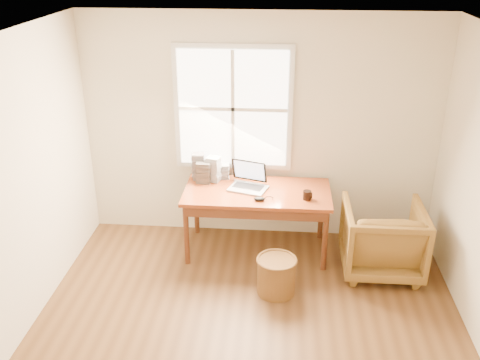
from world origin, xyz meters
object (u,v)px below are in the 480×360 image
object	(u,v)px
desk	(257,192)
coffee_mug	(307,195)
wicker_stool	(276,276)
armchair	(382,238)
cd_stack_a	(213,169)
laptop	(248,177)

from	to	relation	value
desk	coffee_mug	distance (m)	0.56
wicker_stool	armchair	bearing A→B (deg)	24.53
armchair	wicker_stool	xyz separation A→B (m)	(-1.10, -0.50, -0.19)
cd_stack_a	coffee_mug	bearing A→B (deg)	-20.64
wicker_stool	coffee_mug	bearing A→B (deg)	64.70
wicker_stool	desk	bearing A→B (deg)	106.95
desk	laptop	bearing A→B (deg)	167.14
laptop	cd_stack_a	distance (m)	0.45
wicker_stool	coffee_mug	distance (m)	0.92
cd_stack_a	wicker_stool	bearing A→B (deg)	-53.51
desk	coffee_mug	world-z (taller)	coffee_mug
armchair	laptop	xyz separation A→B (m)	(-1.44, 0.31, 0.52)
coffee_mug	cd_stack_a	distance (m)	1.12
laptop	cd_stack_a	size ratio (longest dim) A/B	1.46
laptop	cd_stack_a	bearing A→B (deg)	171.05
wicker_stool	cd_stack_a	distance (m)	1.45
wicker_stool	cd_stack_a	xyz separation A→B (m)	(-0.75, 1.01, 0.71)
desk	coffee_mug	size ratio (longest dim) A/B	16.40
armchair	wicker_stool	world-z (taller)	armchair
armchair	wicker_stool	distance (m)	1.22
armchair	wicker_stool	bearing A→B (deg)	24.61
coffee_mug	armchair	bearing A→B (deg)	-8.46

